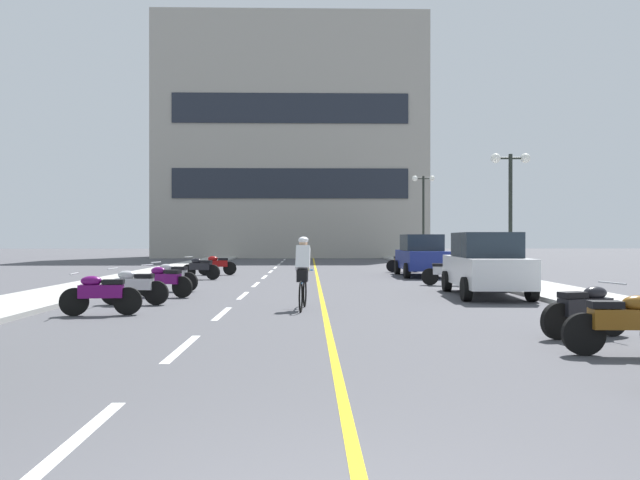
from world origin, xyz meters
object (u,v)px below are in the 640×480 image
Objects in this scene: motorcycle_2 at (586,309)px; motorcycle_7 at (446,272)px; motorcycle_5 at (164,280)px; motorcycle_1 at (624,322)px; street_lamp_mid at (510,186)px; motorcycle_10 at (404,262)px; motorcycle_3 at (100,293)px; street_lamp_far at (423,200)px; motorcycle_4 at (134,286)px; motorcycle_8 at (200,268)px; parked_car_mid at (421,255)px; parked_car_near at (486,264)px; cyclist_rider at (303,271)px; motorcycle_9 at (217,265)px; motorcycle_6 at (172,276)px.

motorcycle_2 is 10.68m from motorcycle_7.
motorcycle_1 is at bearing -44.21° from motorcycle_5.
street_lamp_mid is 8.24m from motorcycle_10.
motorcycle_1 and motorcycle_3 have the same top height.
street_lamp_far reaches higher than motorcycle_5.
motorcycle_4 is 1.04× the size of motorcycle_8.
parked_car_near is at bearing -88.99° from parked_car_mid.
cyclist_rider is (-4.95, -6.69, 0.41)m from motorcycle_7.
street_lamp_far is at bearing 84.40° from motorcycle_1.
motorcycle_2 and motorcycle_10 have the same top height.
motorcycle_8 is 0.93× the size of cyclist_rider.
motorcycle_5 is 9.74m from motorcycle_9.
motorcycle_3 is (-11.84, -8.62, -3.09)m from street_lamp_mid.
motorcycle_7 is (-0.24, 3.73, -0.44)m from parked_car_near.
motorcycle_3 is at bearing -157.19° from parked_car_near.
motorcycle_5 is 7.11m from motorcycle_8.
parked_car_mid is at bearing 37.34° from motorcycle_6.
motorcycle_8 is at bearing 89.59° from motorcycle_3.
motorcycle_9 is (-11.51, 4.97, -3.09)m from street_lamp_mid.
parked_car_near is at bearing -87.97° from motorcycle_10.
motorcycle_3 is (-8.89, 4.41, 0.00)m from motorcycle_1.
motorcycle_2 and motorcycle_6 have the same top height.
parked_car_mid is 2.48× the size of motorcycle_1.
motorcycle_7 is at bearing -19.34° from motorcycle_8.
parked_car_mid is at bearing -5.64° from motorcycle_9.
parked_car_mid is at bearing 88.89° from motorcycle_2.
parked_car_mid reaches higher than motorcycle_6.
motorcycle_2 is 0.98× the size of motorcycle_3.
motorcycle_2 is 1.00× the size of motorcycle_5.
parked_car_near is at bearing 86.23° from motorcycle_2.
parked_car_mid is 2.48× the size of motorcycle_4.
motorcycle_2 is (-2.62, -26.92, -3.63)m from street_lamp_far.
street_lamp_mid is at bearing 19.19° from motorcycle_7.
motorcycle_10 is (0.20, 20.16, 0.00)m from motorcycle_1.
cyclist_rider is at bearing -113.37° from parked_car_mid.
motorcycle_3 is at bearing -140.18° from motorcycle_7.
cyclist_rider is at bearing -126.52° from motorcycle_7.
motorcycle_5 is at bearing 135.79° from motorcycle_1.
motorcycle_10 is at bearing 111.08° from street_lamp_mid.
motorcycle_9 is at bearing 90.39° from motorcycle_5.
motorcycle_7 is 0.96× the size of cyclist_rider.
street_lamp_mid reaches higher than motorcycle_1.
motorcycle_7 is 1.00× the size of motorcycle_9.
motorcycle_8 is at bearing -151.96° from motorcycle_10.
parked_car_near reaches higher than cyclist_rider.
parked_car_mid is (-2.49, 4.08, -2.65)m from street_lamp_mid.
motorcycle_2 is 0.99× the size of motorcycle_6.
parked_car_mid reaches higher than motorcycle_9.
motorcycle_9 is at bearing 107.61° from cyclist_rider.
motorcycle_1 is at bearing -60.16° from motorcycle_8.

